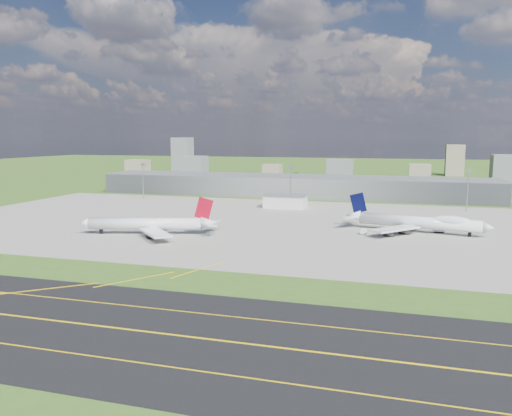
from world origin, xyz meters
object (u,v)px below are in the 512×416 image
(airliner_blue_quad, at_px, (418,222))
(van_white_far, at_px, (439,230))
(airliner_red_twin, at_px, (150,224))
(tug_yellow, at_px, (157,228))
(van_white_near, at_px, (364,232))

(airliner_blue_quad, bearing_deg, van_white_far, 22.91)
(van_white_far, bearing_deg, airliner_blue_quad, -174.49)
(airliner_red_twin, distance_m, tug_yellow, 11.58)
(airliner_red_twin, relative_size, airliner_blue_quad, 0.94)
(tug_yellow, xyz_separation_m, van_white_near, (98.41, 17.02, 0.37))
(airliner_red_twin, distance_m, airliner_blue_quad, 127.17)
(airliner_blue_quad, xyz_separation_m, van_white_near, (-24.72, -11.98, -3.75))
(airliner_blue_quad, bearing_deg, tug_yellow, -154.99)
(airliner_blue_quad, height_order, tug_yellow, airliner_blue_quad)
(airliner_blue_quad, distance_m, van_white_near, 27.73)
(tug_yellow, height_order, van_white_near, van_white_near)
(van_white_near, relative_size, van_white_far, 0.93)
(airliner_blue_quad, relative_size, tug_yellow, 19.20)
(airliner_red_twin, height_order, van_white_far, airliner_red_twin)
(airliner_red_twin, relative_size, van_white_near, 12.87)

